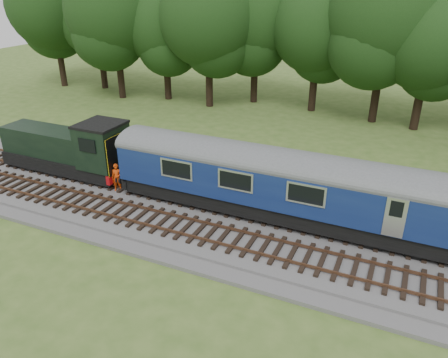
% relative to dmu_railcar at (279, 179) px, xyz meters
% --- Properties ---
extents(ground, '(120.00, 120.00, 0.00)m').
position_rel_dmu_railcar_xyz_m(ground, '(-3.84, -1.40, -2.61)').
color(ground, '#416123').
rests_on(ground, ground).
extents(ballast, '(70.00, 7.00, 0.35)m').
position_rel_dmu_railcar_xyz_m(ballast, '(-3.84, -1.40, -2.43)').
color(ballast, '#4C4C4F').
rests_on(ballast, ground).
extents(track_north, '(67.20, 2.40, 0.21)m').
position_rel_dmu_railcar_xyz_m(track_north, '(-3.84, -0.00, -2.19)').
color(track_north, black).
rests_on(track_north, ballast).
extents(track_south, '(67.20, 2.40, 0.21)m').
position_rel_dmu_railcar_xyz_m(track_south, '(-3.84, -3.00, -2.19)').
color(track_south, black).
rests_on(track_south, ballast).
extents(fence, '(64.00, 0.12, 1.00)m').
position_rel_dmu_railcar_xyz_m(fence, '(-3.84, 3.10, -2.61)').
color(fence, '#6B6054').
rests_on(fence, ground).
extents(tree_line, '(70.00, 8.00, 18.00)m').
position_rel_dmu_railcar_xyz_m(tree_line, '(-3.84, 20.60, -2.61)').
color(tree_line, black).
rests_on(tree_line, ground).
extents(dmu_railcar, '(18.05, 2.86, 3.88)m').
position_rel_dmu_railcar_xyz_m(dmu_railcar, '(0.00, 0.00, 0.00)').
color(dmu_railcar, black).
rests_on(dmu_railcar, ground).
extents(shunter_loco, '(8.91, 2.60, 3.38)m').
position_rel_dmu_railcar_xyz_m(shunter_loco, '(-13.93, 0.00, -0.63)').
color(shunter_loco, black).
rests_on(shunter_loco, ground).
extents(worker, '(0.74, 0.64, 1.70)m').
position_rel_dmu_railcar_xyz_m(worker, '(-9.65, -0.88, -1.41)').
color(worker, '#F6470C').
rests_on(worker, ballast).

